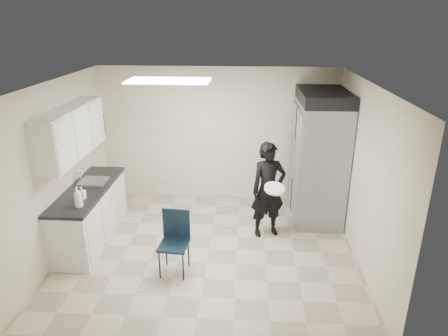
# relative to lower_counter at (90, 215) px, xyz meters

# --- Properties ---
(floor) EXTENTS (4.50, 4.50, 0.00)m
(floor) POSITION_rel_lower_counter_xyz_m (1.95, -0.20, -0.43)
(floor) COLOR tan
(floor) RESTS_ON ground
(ceiling) EXTENTS (4.50, 4.50, 0.00)m
(ceiling) POSITION_rel_lower_counter_xyz_m (1.95, -0.20, 2.17)
(ceiling) COLOR silver
(ceiling) RESTS_ON back_wall
(back_wall) EXTENTS (4.50, 0.00, 4.50)m
(back_wall) POSITION_rel_lower_counter_xyz_m (1.95, 1.80, 0.87)
(back_wall) COLOR beige
(back_wall) RESTS_ON floor
(left_wall) EXTENTS (0.00, 4.00, 4.00)m
(left_wall) POSITION_rel_lower_counter_xyz_m (-0.30, -0.20, 0.87)
(left_wall) COLOR beige
(left_wall) RESTS_ON floor
(right_wall) EXTENTS (0.00, 4.00, 4.00)m
(right_wall) POSITION_rel_lower_counter_xyz_m (4.20, -0.20, 0.87)
(right_wall) COLOR beige
(right_wall) RESTS_ON floor
(ceiling_panel) EXTENTS (1.20, 0.60, 0.02)m
(ceiling_panel) POSITION_rel_lower_counter_xyz_m (1.35, 0.20, 2.14)
(ceiling_panel) COLOR white
(ceiling_panel) RESTS_ON ceiling
(lower_counter) EXTENTS (0.60, 1.90, 0.86)m
(lower_counter) POSITION_rel_lower_counter_xyz_m (0.00, 0.00, 0.00)
(lower_counter) COLOR silver
(lower_counter) RESTS_ON floor
(countertop) EXTENTS (0.64, 1.95, 0.05)m
(countertop) POSITION_rel_lower_counter_xyz_m (0.00, 0.00, 0.46)
(countertop) COLOR black
(countertop) RESTS_ON lower_counter
(sink) EXTENTS (0.42, 0.40, 0.14)m
(sink) POSITION_rel_lower_counter_xyz_m (0.02, 0.25, 0.44)
(sink) COLOR gray
(sink) RESTS_ON countertop
(faucet) EXTENTS (0.02, 0.02, 0.24)m
(faucet) POSITION_rel_lower_counter_xyz_m (-0.18, 0.25, 0.59)
(faucet) COLOR silver
(faucet) RESTS_ON countertop
(upper_cabinets) EXTENTS (0.35, 1.80, 0.75)m
(upper_cabinets) POSITION_rel_lower_counter_xyz_m (-0.13, 0.00, 1.40)
(upper_cabinets) COLOR silver
(upper_cabinets) RESTS_ON left_wall
(towel_dispenser) EXTENTS (0.22, 0.30, 0.35)m
(towel_dispenser) POSITION_rel_lower_counter_xyz_m (-0.19, 1.15, 1.19)
(towel_dispenser) COLOR black
(towel_dispenser) RESTS_ON left_wall
(notice_sticker_left) EXTENTS (0.00, 0.12, 0.07)m
(notice_sticker_left) POSITION_rel_lower_counter_xyz_m (-0.29, -0.10, 0.79)
(notice_sticker_left) COLOR yellow
(notice_sticker_left) RESTS_ON left_wall
(notice_sticker_right) EXTENTS (0.00, 0.12, 0.07)m
(notice_sticker_right) POSITION_rel_lower_counter_xyz_m (-0.29, 0.10, 0.75)
(notice_sticker_right) COLOR yellow
(notice_sticker_right) RESTS_ON left_wall
(commercial_fridge) EXTENTS (0.80, 1.35, 2.10)m
(commercial_fridge) POSITION_rel_lower_counter_xyz_m (3.78, 1.07, 0.62)
(commercial_fridge) COLOR gray
(commercial_fridge) RESTS_ON floor
(fridge_compressor) EXTENTS (0.80, 1.35, 0.20)m
(fridge_compressor) POSITION_rel_lower_counter_xyz_m (3.78, 1.07, 1.77)
(fridge_compressor) COLOR black
(fridge_compressor) RESTS_ON commercial_fridge
(folding_chair) EXTENTS (0.43, 0.43, 0.89)m
(folding_chair) POSITION_rel_lower_counter_xyz_m (1.51, -0.84, 0.01)
(folding_chair) COLOR black
(folding_chair) RESTS_ON floor
(man_tuxedo) EXTENTS (0.68, 0.56, 1.61)m
(man_tuxedo) POSITION_rel_lower_counter_xyz_m (2.88, 0.34, 0.37)
(man_tuxedo) COLOR black
(man_tuxedo) RESTS_ON floor
(bucket_lid) EXTENTS (0.41, 0.41, 0.04)m
(bucket_lid) POSITION_rel_lower_counter_xyz_m (2.96, 0.10, 0.51)
(bucket_lid) COLOR white
(bucket_lid) RESTS_ON man_tuxedo
(soap_bottle_a) EXTENTS (0.13, 0.13, 0.31)m
(soap_bottle_a) POSITION_rel_lower_counter_xyz_m (0.14, -0.65, 0.63)
(soap_bottle_a) COLOR white
(soap_bottle_a) RESTS_ON countertop
(soap_bottle_b) EXTENTS (0.10, 0.10, 0.20)m
(soap_bottle_b) POSITION_rel_lower_counter_xyz_m (0.09, -0.38, 0.58)
(soap_bottle_b) COLOR silver
(soap_bottle_b) RESTS_ON countertop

